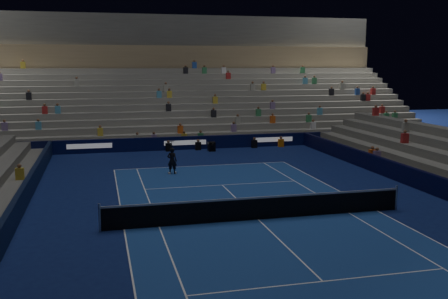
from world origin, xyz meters
TOP-DOWN VIEW (x-y plane):
  - ground at (0.00, 0.00)m, footprint 90.00×90.00m
  - court_surface at (0.00, 0.00)m, footprint 10.97×23.77m
  - sponsor_barrier_far at (0.00, 18.50)m, footprint 44.00×0.25m
  - sponsor_barrier_west at (-9.70, 0.00)m, footprint 0.25×37.00m
  - grandstand_main at (0.00, 27.90)m, footprint 44.00×15.20m
  - tennis_net at (0.00, 0.00)m, footprint 12.90×0.10m
  - tennis_player at (-2.18, 9.96)m, footprint 0.68×0.57m
  - broadcast_camera at (1.81, 17.35)m, footprint 0.51×0.97m

SIDE VIEW (x-z plane):
  - ground at x=0.00m, z-range 0.00..0.00m
  - court_surface at x=0.00m, z-range 0.00..0.01m
  - broadcast_camera at x=1.81m, z-range 0.01..0.68m
  - sponsor_barrier_far at x=0.00m, z-range 0.00..1.00m
  - sponsor_barrier_west at x=-9.70m, z-range 0.00..1.00m
  - tennis_net at x=0.00m, z-range -0.05..1.05m
  - tennis_player at x=-2.18m, z-range 0.00..1.57m
  - grandstand_main at x=0.00m, z-range -2.22..8.98m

